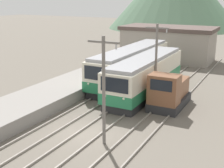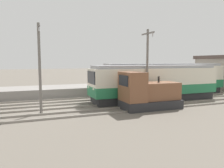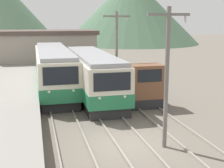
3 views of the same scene
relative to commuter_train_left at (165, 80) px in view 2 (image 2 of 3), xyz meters
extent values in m
plane|color=#665E54|center=(2.60, -13.17, -1.67)|extent=(200.00, 200.00, 0.00)
cube|color=gray|center=(-3.65, -13.17, -1.17)|extent=(4.50, 54.00, 1.00)
cube|color=gray|center=(-0.72, -13.17, -1.60)|extent=(0.10, 60.00, 0.14)
cube|color=gray|center=(0.72, -13.17, -1.60)|extent=(0.10, 60.00, 0.14)
cube|color=gray|center=(2.08, -13.17, -1.60)|extent=(0.10, 60.00, 0.14)
cube|color=gray|center=(3.52, -13.17, -1.60)|extent=(0.10, 60.00, 0.14)
cube|color=gray|center=(5.08, -13.17, -1.60)|extent=(0.10, 60.00, 0.14)
cube|color=gray|center=(6.52, -13.17, -1.60)|extent=(0.10, 60.00, 0.14)
cube|color=#28282B|center=(0.00, 0.01, -1.32)|extent=(2.58, 14.22, 0.70)
cube|color=silver|center=(0.00, 0.01, 0.33)|extent=(2.80, 14.81, 2.61)
cube|color=#267A4C|center=(0.00, 0.01, -0.50)|extent=(2.84, 14.85, 0.94)
cube|color=black|center=(0.00, -7.43, 0.86)|extent=(2.24, 0.06, 1.15)
sphere|color=silver|center=(-0.77, -7.44, -0.14)|extent=(0.18, 0.18, 0.18)
sphere|color=silver|center=(0.77, -7.44, -0.14)|extent=(0.18, 0.18, 0.18)
cube|color=#939399|center=(0.00, 0.01, 1.78)|extent=(2.46, 14.22, 0.28)
cube|color=#28282B|center=(2.80, -3.12, -1.32)|extent=(2.58, 12.34, 0.70)
cube|color=silver|center=(2.80, -3.12, 0.26)|extent=(2.80, 12.85, 2.47)
cube|color=#267A4C|center=(2.80, -3.12, -0.53)|extent=(2.84, 12.89, 0.89)
cube|color=black|center=(2.80, -9.58, 0.76)|extent=(2.24, 0.06, 1.09)
sphere|color=silver|center=(2.03, -9.59, -0.18)|extent=(0.18, 0.18, 0.18)
sphere|color=silver|center=(3.57, -9.59, -0.18)|extent=(0.18, 0.18, 0.18)
cube|color=#939399|center=(2.80, -3.12, 1.64)|extent=(2.46, 12.34, 0.28)
cube|color=#28282B|center=(5.80, -5.43, -1.32)|extent=(2.40, 4.81, 0.70)
cube|color=brown|center=(5.80, -7.07, 0.18)|extent=(2.28, 1.54, 2.30)
cube|color=black|center=(5.80, -7.86, 0.68)|extent=(1.68, 0.04, 0.83)
cube|color=brown|center=(5.80, -4.67, -0.27)|extent=(1.92, 3.17, 1.40)
cylinder|color=black|center=(5.80, -4.67, 0.68)|extent=(0.16, 0.16, 0.50)
cylinder|color=slate|center=(4.30, -13.88, 1.62)|extent=(0.20, 0.20, 6.58)
cube|color=slate|center=(4.30, -13.88, 4.56)|extent=(2.00, 0.12, 0.12)
cylinder|color=#B2B2B7|center=(5.10, -13.88, 4.36)|extent=(0.10, 0.10, 0.30)
cylinder|color=slate|center=(4.30, -4.89, 1.62)|extent=(0.20, 0.20, 6.58)
cube|color=slate|center=(4.30, -4.89, 4.56)|extent=(2.00, 0.12, 0.12)
cylinder|color=#B2B2B7|center=(5.10, -4.89, 4.36)|extent=(0.10, 0.10, 0.30)
camera|label=1|loc=(12.73, -29.11, 7.06)|focal=50.00mm
camera|label=2|loc=(21.09, -14.72, 2.14)|focal=35.00mm
camera|label=3|loc=(-1.56, -26.92, 4.36)|focal=50.00mm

